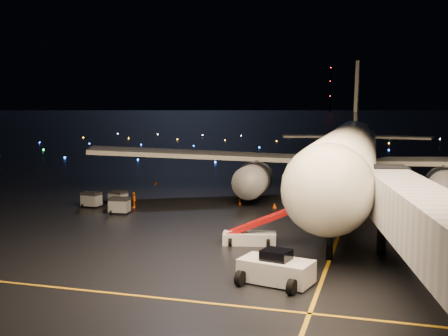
{
  "coord_description": "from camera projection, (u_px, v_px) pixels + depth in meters",
  "views": [
    {
      "loc": [
        15.62,
        -38.7,
        11.02
      ],
      "look_at": [
        0.9,
        12.0,
        5.0
      ],
      "focal_mm": 45.0,
      "sensor_mm": 36.0,
      "label": 1
    }
  ],
  "objects": [
    {
      "name": "safety_cone_0",
      "position": [
        275.0,
        206.0,
        59.81
      ],
      "size": [
        0.52,
        0.52,
        0.52
      ],
      "primitive_type": "cone",
      "rotation": [
        0.0,
        0.0,
        0.15
      ],
      "color": "#E34B00",
      "rests_on": "ground"
    },
    {
      "name": "radio_mast",
      "position": [
        330.0,
        89.0,
        761.56
      ],
      "size": [
        1.8,
        1.8,
        64.0
      ],
      "primitive_type": "cylinder",
      "color": "black",
      "rests_on": "ground"
    },
    {
      "name": "lane_centre",
      "position": [
        344.0,
        220.0,
        53.49
      ],
      "size": [
        0.25,
        80.0,
        0.02
      ],
      "primitive_type": "cube",
      "color": "gold",
      "rests_on": "ground"
    },
    {
      "name": "pushback_tug",
      "position": [
        276.0,
        266.0,
        34.62
      ],
      "size": [
        4.83,
        3.25,
        2.11
      ],
      "primitive_type": "cube",
      "rotation": [
        0.0,
        0.0,
        -0.23
      ],
      "color": "silver",
      "rests_on": "ground"
    },
    {
      "name": "airliner",
      "position": [
        349.0,
        123.0,
        65.01
      ],
      "size": [
        63.72,
        60.66,
        17.71
      ],
      "primitive_type": null,
      "rotation": [
        0.0,
        0.0,
        0.02
      ],
      "color": "silver",
      "rests_on": "ground"
    },
    {
      "name": "baggage_cart_2",
      "position": [
        91.0,
        200.0,
        60.2
      ],
      "size": [
        2.02,
        1.51,
        1.61
      ],
      "primitive_type": "cube",
      "rotation": [
        0.0,
        0.0,
        -0.1
      ],
      "color": "gray",
      "rests_on": "ground"
    },
    {
      "name": "baggage_cart_1",
      "position": [
        119.0,
        206.0,
        56.67
      ],
      "size": [
        2.08,
        1.57,
        1.65
      ],
      "primitive_type": "cube",
      "rotation": [
        0.0,
        0.0,
        0.11
      ],
      "color": "gray",
      "rests_on": "ground"
    },
    {
      "name": "lane_cross",
      "position": [
        32.0,
        285.0,
        34.35
      ],
      "size": [
        60.0,
        0.25,
        0.02
      ],
      "primitive_type": "cube",
      "color": "gold",
      "rests_on": "ground"
    },
    {
      "name": "safety_cone_1",
      "position": [
        240.0,
        200.0,
        63.77
      ],
      "size": [
        0.5,
        0.5,
        0.45
      ],
      "primitive_type": "cone",
      "rotation": [
        0.0,
        0.0,
        0.31
      ],
      "color": "#E34B00",
      "rests_on": "ground"
    },
    {
      "name": "crew_c",
      "position": [
        134.0,
        200.0,
        59.82
      ],
      "size": [
        0.72,
        1.09,
        1.72
      ],
      "primitive_type": "imported",
      "rotation": [
        0.0,
        0.0,
        -1.24
      ],
      "color": "#FF6700",
      "rests_on": "ground"
    },
    {
      "name": "safety_cone_3",
      "position": [
        155.0,
        182.0,
        77.52
      ],
      "size": [
        0.5,
        0.5,
        0.53
      ],
      "primitive_type": "cone",
      "rotation": [
        0.0,
        0.0,
        0.07
      ],
      "color": "#E34B00",
      "rests_on": "ground"
    },
    {
      "name": "safety_cone_2",
      "position": [
        240.0,
        203.0,
        61.64
      ],
      "size": [
        0.43,
        0.43,
        0.46
      ],
      "primitive_type": "cone",
      "rotation": [
        0.0,
        0.0,
        -0.06
      ],
      "color": "#E34B00",
      "rests_on": "ground"
    },
    {
      "name": "taxiway_lights",
      "position": [
        323.0,
        147.0,
        143.62
      ],
      "size": [
        164.0,
        92.0,
        0.36
      ],
      "primitive_type": null,
      "color": "black",
      "rests_on": "ground"
    },
    {
      "name": "ground",
      "position": [
        359.0,
        123.0,
        328.74
      ],
      "size": [
        2000.0,
        2000.0,
        0.0
      ],
      "primitive_type": "plane",
      "color": "black",
      "rests_on": "ground"
    },
    {
      "name": "belt_loader",
      "position": [
        249.0,
        226.0,
        44.25
      ],
      "size": [
        6.31,
        2.86,
        2.96
      ],
      "primitive_type": null,
      "rotation": [
        0.0,
        0.0,
        0.2
      ],
      "color": "silver",
      "rests_on": "ground"
    },
    {
      "name": "baggage_cart_0",
      "position": [
        118.0,
        198.0,
        61.46
      ],
      "size": [
        2.12,
        1.75,
        1.56
      ],
      "primitive_type": "cube",
      "rotation": [
        0.0,
        0.0,
        -0.29
      ],
      "color": "gray",
      "rests_on": "ground"
    }
  ]
}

